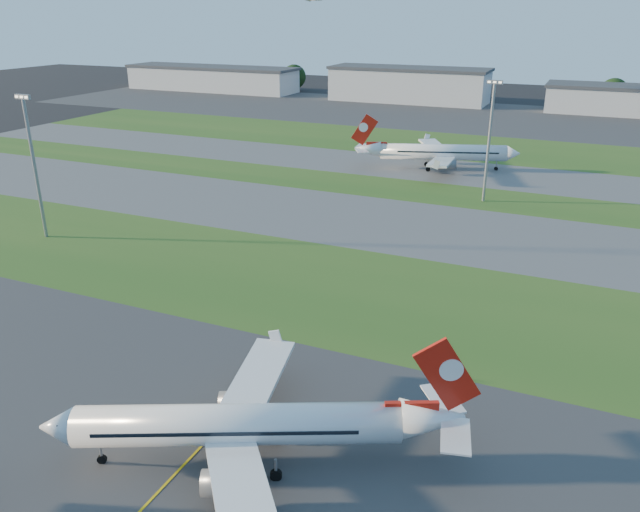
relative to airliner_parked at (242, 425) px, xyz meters
The scene contains 16 objects.
grass_strip_a 40.30m from the airliner_parked, 104.17° to the left, with size 300.00×34.00×0.01m, color #27521B.
taxiway_a 72.66m from the airliner_parked, 97.77° to the left, with size 300.00×32.00×0.01m, color #515154.
grass_strip_b 97.46m from the airliner_parked, 95.78° to the left, with size 300.00×18.00×0.01m, color #27521B.
taxiway_b 119.35m from the airliner_parked, 94.72° to the left, with size 300.00×26.00×0.01m, color #515154.
grass_strip_c 152.25m from the airliner_parked, 93.70° to the left, with size 300.00×40.00×0.01m, color #27521B.
apron_far 212.14m from the airliner_parked, 92.65° to the left, with size 400.00×80.00×0.01m, color #333335.
airliner_parked is the anchor object (origin of this frame).
airliner_taxiing 120.65m from the airliner_parked, 94.99° to the left, with size 38.89×32.83×12.59m.
light_mast_west 76.35m from the airliner_parked, 149.04° to the left, with size 3.20×0.70×25.80m.
light_mast_centre 95.63m from the airliner_parked, 86.87° to the left, with size 3.20×0.70×25.80m.
hangar_far_west 289.91m from the airliner_parked, 123.45° to the left, with size 91.80×23.00×12.20m.
hangar_west 248.04m from the airliner_parked, 102.77° to the left, with size 71.40×23.00×15.20m.
tree_far_west 323.87m from the airliner_parked, 128.09° to the left, with size 11.00×11.00×12.00m.
tree_west 283.46m from the airliner_parked, 115.01° to the left, with size 12.10×12.10×13.20m.
tree_mid_west 254.64m from the airliner_parked, 96.72° to the left, with size 9.90×9.90×10.80m.
tree_mid_east 257.67m from the airliner_parked, 83.27° to the left, with size 11.55×11.55×12.60m.
Camera 1 is at (35.24, -27.07, 39.29)m, focal length 35.00 mm.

